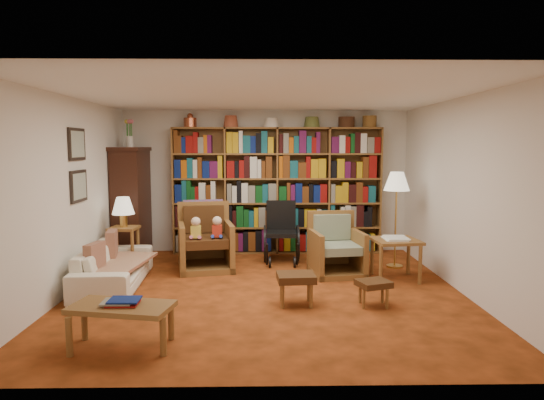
{
  "coord_description": "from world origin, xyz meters",
  "views": [
    {
      "loc": [
        -0.04,
        -6.11,
        1.87
      ],
      "look_at": [
        0.08,
        0.6,
        1.13
      ],
      "focal_mm": 32.0,
      "sensor_mm": 36.0,
      "label": 1
    }
  ],
  "objects_px": {
    "sofa": "(114,266)",
    "wheelchair": "(281,234)",
    "floor_lamp": "(397,185)",
    "footstool_a": "(296,279)",
    "coffee_table": "(122,310)",
    "side_table_papers": "(396,245)",
    "armchair_leather": "(207,241)",
    "side_table_lamp": "(124,239)",
    "footstool_b": "(374,285)",
    "armchair_sage": "(336,250)"
  },
  "relations": [
    {
      "from": "side_table_lamp",
      "to": "footstool_b",
      "type": "relative_size",
      "value": 1.51
    },
    {
      "from": "footstool_a",
      "to": "coffee_table",
      "type": "height_order",
      "value": "coffee_table"
    },
    {
      "from": "side_table_papers",
      "to": "floor_lamp",
      "type": "bearing_deg",
      "value": 75.14
    },
    {
      "from": "sofa",
      "to": "armchair_leather",
      "type": "relative_size",
      "value": 1.79
    },
    {
      "from": "side_table_papers",
      "to": "footstool_a",
      "type": "xyz_separation_m",
      "value": [
        -1.48,
        -1.09,
        -0.19
      ]
    },
    {
      "from": "floor_lamp",
      "to": "side_table_papers",
      "type": "bearing_deg",
      "value": -104.86
    },
    {
      "from": "sofa",
      "to": "armchair_sage",
      "type": "xyz_separation_m",
      "value": [
        3.08,
        0.63,
        0.08
      ]
    },
    {
      "from": "armchair_leather",
      "to": "coffee_table",
      "type": "height_order",
      "value": "armchair_leather"
    },
    {
      "from": "sofa",
      "to": "side_table_papers",
      "type": "xyz_separation_m",
      "value": [
        3.87,
        0.26,
        0.23
      ]
    },
    {
      "from": "coffee_table",
      "to": "wheelchair",
      "type": "bearing_deg",
      "value": 64.53
    },
    {
      "from": "side_table_lamp",
      "to": "side_table_papers",
      "type": "xyz_separation_m",
      "value": [
        3.97,
        -0.59,
        0.01
      ]
    },
    {
      "from": "side_table_lamp",
      "to": "wheelchair",
      "type": "relative_size",
      "value": 0.67
    },
    {
      "from": "footstool_b",
      "to": "coffee_table",
      "type": "height_order",
      "value": "coffee_table"
    },
    {
      "from": "side_table_lamp",
      "to": "floor_lamp",
      "type": "relative_size",
      "value": 0.45
    },
    {
      "from": "armchair_leather",
      "to": "coffee_table",
      "type": "distance_m",
      "value": 3.04
    },
    {
      "from": "armchair_sage",
      "to": "side_table_papers",
      "type": "bearing_deg",
      "value": -24.89
    },
    {
      "from": "armchair_sage",
      "to": "footstool_b",
      "type": "xyz_separation_m",
      "value": [
        0.22,
        -1.52,
        -0.09
      ]
    },
    {
      "from": "armchair_sage",
      "to": "side_table_papers",
      "type": "xyz_separation_m",
      "value": [
        0.79,
        -0.37,
        0.15
      ]
    },
    {
      "from": "footstool_b",
      "to": "floor_lamp",
      "type": "bearing_deg",
      "value": 67.84
    },
    {
      "from": "side_table_papers",
      "to": "footstool_a",
      "type": "bearing_deg",
      "value": -143.58
    },
    {
      "from": "wheelchair",
      "to": "coffee_table",
      "type": "height_order",
      "value": "wheelchair"
    },
    {
      "from": "coffee_table",
      "to": "armchair_sage",
      "type": "bearing_deg",
      "value": 48.07
    },
    {
      "from": "wheelchair",
      "to": "floor_lamp",
      "type": "distance_m",
      "value": 1.98
    },
    {
      "from": "sofa",
      "to": "footstool_b",
      "type": "bearing_deg",
      "value": -108.45
    },
    {
      "from": "armchair_leather",
      "to": "armchair_sage",
      "type": "bearing_deg",
      "value": -10.05
    },
    {
      "from": "armchair_leather",
      "to": "footstool_b",
      "type": "xyz_separation_m",
      "value": [
        2.17,
        -1.86,
        -0.17
      ]
    },
    {
      "from": "footstool_a",
      "to": "armchair_leather",
      "type": "bearing_deg",
      "value": 125.08
    },
    {
      "from": "armchair_leather",
      "to": "footstool_b",
      "type": "height_order",
      "value": "armchair_leather"
    },
    {
      "from": "sofa",
      "to": "armchair_leather",
      "type": "bearing_deg",
      "value": -52.61
    },
    {
      "from": "sofa",
      "to": "wheelchair",
      "type": "bearing_deg",
      "value": -63.08
    },
    {
      "from": "armchair_sage",
      "to": "coffee_table",
      "type": "bearing_deg",
      "value": -131.93
    },
    {
      "from": "sofa",
      "to": "footstool_a",
      "type": "relative_size",
      "value": 3.94
    },
    {
      "from": "footstool_a",
      "to": "footstool_b",
      "type": "height_order",
      "value": "footstool_a"
    },
    {
      "from": "wheelchair",
      "to": "floor_lamp",
      "type": "xyz_separation_m",
      "value": [
        1.76,
        -0.38,
        0.83
      ]
    },
    {
      "from": "wheelchair",
      "to": "side_table_papers",
      "type": "xyz_separation_m",
      "value": [
        1.57,
        -1.08,
        0.04
      ]
    },
    {
      "from": "sofa",
      "to": "wheelchair",
      "type": "height_order",
      "value": "wheelchair"
    },
    {
      "from": "side_table_lamp",
      "to": "side_table_papers",
      "type": "relative_size",
      "value": 0.98
    },
    {
      "from": "armchair_leather",
      "to": "footstool_a",
      "type": "xyz_separation_m",
      "value": [
        1.26,
        -1.8,
        -0.11
      ]
    },
    {
      "from": "side_table_papers",
      "to": "footstool_b",
      "type": "relative_size",
      "value": 1.54
    },
    {
      "from": "sofa",
      "to": "wheelchair",
      "type": "xyz_separation_m",
      "value": [
        2.3,
        1.34,
        0.18
      ]
    },
    {
      "from": "armchair_leather",
      "to": "wheelchair",
      "type": "xyz_separation_m",
      "value": [
        1.17,
        0.37,
        0.03
      ]
    },
    {
      "from": "floor_lamp",
      "to": "sofa",
      "type": "bearing_deg",
      "value": -166.68
    },
    {
      "from": "armchair_leather",
      "to": "side_table_papers",
      "type": "height_order",
      "value": "armchair_leather"
    },
    {
      "from": "armchair_sage",
      "to": "floor_lamp",
      "type": "xyz_separation_m",
      "value": [
        0.97,
        0.33,
        0.94
      ]
    },
    {
      "from": "wheelchair",
      "to": "side_table_papers",
      "type": "height_order",
      "value": "wheelchair"
    },
    {
      "from": "wheelchair",
      "to": "sofa",
      "type": "bearing_deg",
      "value": -149.71
    },
    {
      "from": "armchair_leather",
      "to": "wheelchair",
      "type": "distance_m",
      "value": 1.23
    },
    {
      "from": "armchair_sage",
      "to": "armchair_leather",
      "type": "bearing_deg",
      "value": 169.95
    },
    {
      "from": "side_table_lamp",
      "to": "coffee_table",
      "type": "distance_m",
      "value": 2.99
    },
    {
      "from": "sofa",
      "to": "side_table_lamp",
      "type": "height_order",
      "value": "side_table_lamp"
    }
  ]
}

